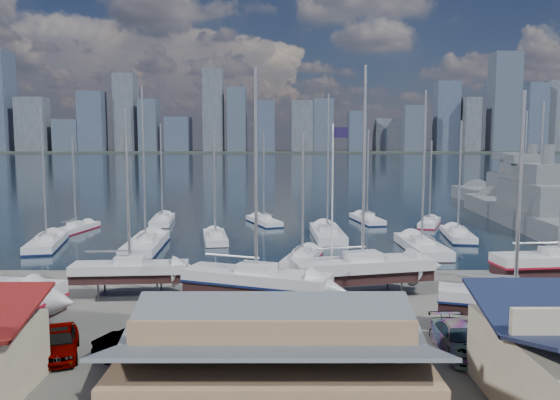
{
  "coord_description": "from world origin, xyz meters",
  "views": [
    {
      "loc": [
        0.28,
        -47.38,
        11.24
      ],
      "look_at": [
        0.34,
        8.0,
        5.42
      ],
      "focal_mm": 35.0,
      "sensor_mm": 36.0,
      "label": 1
    }
  ],
  "objects_px": {
    "naval_ship_east": "(538,216)",
    "car_a": "(60,342)",
    "naval_ship_west": "(523,200)",
    "flagpole": "(334,198)"
  },
  "relations": [
    {
      "from": "naval_ship_west",
      "to": "car_a",
      "type": "xyz_separation_m",
      "value": [
        -52.26,
        -62.65,
        -0.87
      ]
    },
    {
      "from": "naval_ship_east",
      "to": "flagpole",
      "type": "bearing_deg",
      "value": 141.26
    },
    {
      "from": "naval_ship_west",
      "to": "flagpole",
      "type": "distance_m",
      "value": 63.63
    },
    {
      "from": "car_a",
      "to": "flagpole",
      "type": "relative_size",
      "value": 0.37
    },
    {
      "from": "naval_ship_east",
      "to": "car_a",
      "type": "relative_size",
      "value": 9.97
    },
    {
      "from": "car_a",
      "to": "flagpole",
      "type": "bearing_deg",
      "value": 17.03
    },
    {
      "from": "naval_ship_east",
      "to": "car_a",
      "type": "height_order",
      "value": "naval_ship_east"
    },
    {
      "from": "car_a",
      "to": "naval_ship_west",
      "type": "bearing_deg",
      "value": 31.69
    },
    {
      "from": "naval_ship_east",
      "to": "car_a",
      "type": "distance_m",
      "value": 62.74
    },
    {
      "from": "naval_ship_west",
      "to": "flagpole",
      "type": "relative_size",
      "value": 3.58
    }
  ]
}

